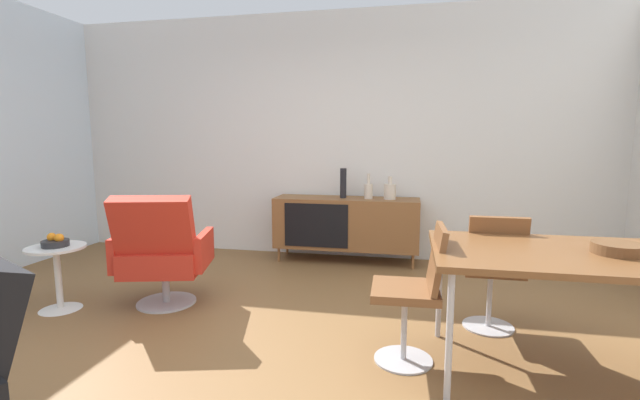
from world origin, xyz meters
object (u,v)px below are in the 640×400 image
(dining_table, at_px, (580,260))
(vase_sculptural_dark, at_px, (368,190))
(vase_cobalt, at_px, (343,183))
(wooden_bowl_on_table, at_px, (617,248))
(vase_ceramic_small, at_px, (390,191))
(dining_chair_back_left, at_px, (493,267))
(lounge_chair_red, at_px, (161,251))
(sideboard, at_px, (346,223))
(dining_chair_near_window, at_px, (415,288))
(fruit_bowl, at_px, (55,242))
(side_table_round, at_px, (58,271))

(dining_table, bearing_deg, vase_sculptural_dark, 122.59)
(vase_cobalt, relative_size, wooden_bowl_on_table, 1.27)
(vase_ceramic_small, bearing_deg, dining_chair_back_left, -63.51)
(vase_cobalt, xyz_separation_m, wooden_bowl_on_table, (1.84, -2.16, -0.12))
(dining_table, distance_m, dining_chair_back_left, 0.70)
(vase_sculptural_dark, distance_m, lounge_chair_red, 2.27)
(dining_table, distance_m, lounge_chair_red, 2.95)
(dining_chair_back_left, bearing_deg, wooden_bowl_on_table, -46.45)
(vase_sculptural_dark, relative_size, dining_chair_back_left, 0.32)
(sideboard, height_order, wooden_bowl_on_table, wooden_bowl_on_table)
(vase_ceramic_small, distance_m, wooden_bowl_on_table, 2.53)
(vase_cobalt, distance_m, dining_chair_near_window, 2.33)
(lounge_chair_red, bearing_deg, wooden_bowl_on_table, -9.38)
(vase_sculptural_dark, xyz_separation_m, dining_chair_near_window, (0.49, -2.16, -0.34))
(vase_ceramic_small, bearing_deg, dining_table, -62.01)
(fruit_bowl, bearing_deg, vase_sculptural_dark, 39.15)
(dining_chair_near_window, bearing_deg, vase_sculptural_dark, 102.82)
(side_table_round, bearing_deg, vase_sculptural_dark, 39.17)
(vase_cobalt, height_order, dining_chair_back_left, vase_cobalt)
(vase_sculptural_dark, height_order, dining_chair_near_window, vase_sculptural_dark)
(vase_cobalt, bearing_deg, lounge_chair_red, -126.84)
(wooden_bowl_on_table, relative_size, fruit_bowl, 1.30)
(vase_sculptural_dark, distance_m, fruit_bowl, 2.98)
(vase_cobalt, height_order, vase_sculptural_dark, vase_cobalt)
(wooden_bowl_on_table, bearing_deg, dining_chair_near_window, 179.94)
(side_table_round, relative_size, fruit_bowl, 2.60)
(dining_table, xyz_separation_m, dining_chair_near_window, (-0.89, 0.00, -0.23))
(fruit_bowl, bearing_deg, sideboard, 42.31)
(wooden_bowl_on_table, distance_m, dining_chair_back_left, 0.83)
(dining_table, distance_m, dining_chair_near_window, 0.92)
(sideboard, distance_m, wooden_bowl_on_table, 2.83)
(wooden_bowl_on_table, bearing_deg, dining_chair_back_left, 133.55)
(vase_sculptural_dark, bearing_deg, wooden_bowl_on_table, -54.13)
(dining_table, xyz_separation_m, dining_chair_back_left, (-0.35, 0.56, -0.23))
(dining_chair_near_window, height_order, side_table_round, dining_chair_near_window)
(vase_cobalt, bearing_deg, dining_chair_back_left, -50.68)
(dining_chair_near_window, height_order, fruit_bowl, dining_chair_near_window)
(sideboard, xyz_separation_m, vase_sculptural_dark, (0.25, 0.00, 0.37))
(lounge_chair_red, bearing_deg, sideboard, 52.35)
(vase_ceramic_small, xyz_separation_m, wooden_bowl_on_table, (1.33, -2.16, -0.04))
(lounge_chair_red, xyz_separation_m, side_table_round, (-0.79, -0.23, -0.15))
(vase_cobalt, height_order, wooden_bowl_on_table, vase_cobalt)
(dining_chair_near_window, distance_m, fruit_bowl, 2.81)
(dining_chair_near_window, height_order, lounge_chair_red, lounge_chair_red)
(vase_ceramic_small, height_order, side_table_round, vase_ceramic_small)
(vase_ceramic_small, relative_size, dining_chair_back_left, 0.29)
(fruit_bowl, bearing_deg, vase_cobalt, 42.84)
(sideboard, height_order, dining_chair_near_window, dining_chair_near_window)
(fruit_bowl, bearing_deg, dining_table, -4.41)
(dining_chair_near_window, relative_size, fruit_bowl, 4.28)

